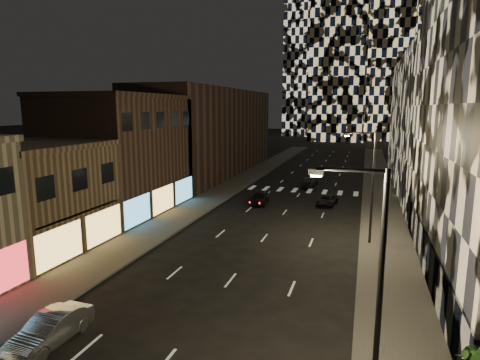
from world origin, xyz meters
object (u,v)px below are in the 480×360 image
Objects in this scene: streetlight_near at (373,282)px; car_dark_midlane at (260,198)px; streetlight_far at (370,180)px; car_dark_oncoming at (309,182)px; car_silver_parked at (50,329)px; car_dark_rightlane at (327,200)px.

streetlight_near reaches higher than car_dark_midlane.
streetlight_far reaches higher than car_dark_oncoming.
car_dark_rightlane is (9.80, 31.79, -0.16)m from car_silver_parked.
car_dark_midlane is at bearing 74.90° from car_dark_oncoming.
car_dark_oncoming is at bearing 68.59° from car_dark_midlane.
streetlight_far reaches higher than car_silver_parked.
streetlight_far is at bearing 54.70° from car_silver_parked.
car_dark_rightlane is (-4.35, 32.53, -4.79)m from streetlight_near.
car_dark_midlane reaches higher than car_dark_rightlane.
streetlight_near reaches higher than car_dark_oncoming.
streetlight_near is at bearing -74.56° from car_dark_rightlane.
streetlight_far is at bearing 90.00° from streetlight_near.
car_silver_parked is 30.10m from car_dark_midlane.
car_dark_midlane is at bearing 111.08° from streetlight_near.
streetlight_far is 1.95× the size of car_dark_oncoming.
streetlight_near reaches higher than car_dark_rightlane.
streetlight_far reaches higher than car_dark_midlane.
car_dark_rightlane is at bearing 111.40° from car_dark_oncoming.
streetlight_near is at bearing 103.30° from car_dark_oncoming.
streetlight_far is 14.10m from car_dark_rightlane.
streetlight_far is 16.66m from car_dark_midlane.
streetlight_far is at bearing 111.80° from car_dark_oncoming.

